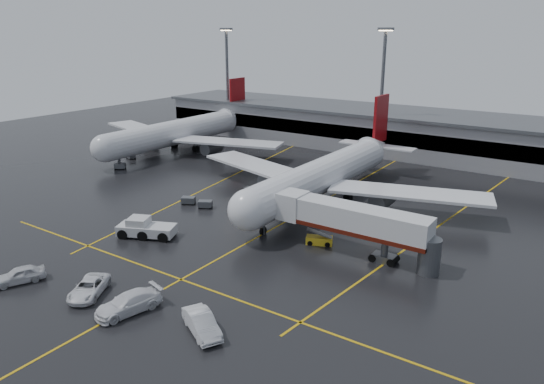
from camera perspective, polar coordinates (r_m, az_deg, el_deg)
The scene contains 22 objects.
ground at distance 70.76m, azimuth 2.25°, elevation -2.95°, with size 220.00×220.00×0.00m, color black.
apron_line_centre at distance 70.76m, azimuth 2.25°, elevation -2.95°, with size 0.25×90.00×0.02m, color gold.
apron_line_stop at distance 54.90m, azimuth -10.18°, elevation -9.64°, with size 60.00×0.25×0.02m, color gold.
apron_line_left at distance 89.58m, azimuth -5.23°, elevation 1.48°, with size 0.25×70.00×0.02m, color gold.
apron_line_right at distance 72.82m, azimuth 18.68°, elevation -3.30°, with size 0.25×70.00×0.02m, color gold.
terminal at distance 111.82m, azimuth 15.49°, elevation 6.46°, with size 122.00×19.00×8.60m.
light_mast_left at distance 127.05m, azimuth -5.05°, elevation 12.94°, with size 3.00×1.20×25.45m.
light_mast_mid at distance 106.57m, azimuth 12.29°, elevation 11.70°, with size 3.00×1.20×25.45m.
main_airliner at distance 77.46m, azimuth 6.10°, elevation 2.08°, with size 48.80×45.60×14.10m.
second_airliner at distance 111.43m, azimuth -10.31°, elevation 6.72°, with size 48.80×45.60×14.10m.
jet_bridge at distance 59.17m, azimuth 9.00°, elevation -3.35°, with size 19.90×3.40×6.05m.
pushback_tractor at distance 66.26m, azimuth -14.06°, elevation -4.03°, with size 7.75×5.54×2.57m.
belt_loader at distance 62.49m, azimuth 5.33°, elevation -5.42°, with size 3.46×2.48×2.02m.
service_van_a at distance 53.94m, azimuth -19.89°, elevation -10.09°, with size 2.60×5.64×1.57m, color white.
service_van_b at distance 49.82m, azimuth -15.85°, elevation -11.92°, with size 2.56×6.30×1.83m, color white.
service_van_c at distance 45.53m, azimuth -7.90°, elevation -14.40°, with size 1.91×5.49×1.81m, color silver.
service_van_d at distance 59.20m, azimuth -26.50°, elevation -8.34°, with size 2.00×4.97×1.69m, color silver.
baggage_cart_a at distance 75.16m, azimuth -7.50°, elevation -1.33°, with size 2.38×2.13×1.12m.
baggage_cart_b at distance 77.19m, azimuth -9.38°, elevation -0.90°, with size 2.38×2.09×1.12m.
baggage_cart_c at distance 80.80m, azimuth -2.41°, elevation 0.18°, with size 2.08×1.43×1.12m.
baggage_cart_d at distance 107.22m, azimuth -15.62°, elevation 3.96°, with size 2.28×1.79×1.12m.
baggage_cart_e at distance 99.63m, azimuth -16.71°, elevation 2.83°, with size 2.38×2.26×1.12m.
Camera 1 is at (34.81, -56.29, 25.02)m, focal length 33.50 mm.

